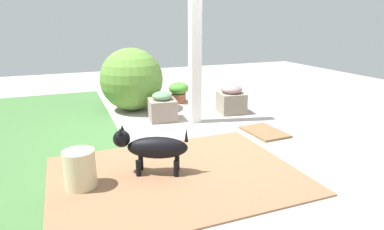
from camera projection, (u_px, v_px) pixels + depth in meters
ground_plane at (196, 131)px, 4.60m from camera, size 12.00×12.00×0.00m
brick_path at (176, 175)px, 3.29m from camera, size 1.80×2.40×0.02m
lawn_patch at (8, 139)px, 4.29m from camera, size 5.20×2.80×0.01m
porch_pillar at (195, 47)px, 4.69m from camera, size 0.15×0.15×2.24m
stone_planter_nearest at (231, 99)px, 5.44m from camera, size 0.47×0.45×0.47m
stone_planter_mid at (162, 107)px, 5.05m from camera, size 0.46×0.44×0.44m
round_shrub at (132, 79)px, 5.54m from camera, size 1.05×1.05×1.05m
terracotta_pot_broad at (179, 91)px, 6.10m from camera, size 0.37×0.37×0.38m
dog at (152, 147)px, 3.24m from camera, size 0.43×0.72×0.51m
ceramic_urn at (80, 170)px, 3.00m from camera, size 0.29×0.29×0.37m
doormat at (264, 132)px, 4.52m from camera, size 0.65×0.46×0.03m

